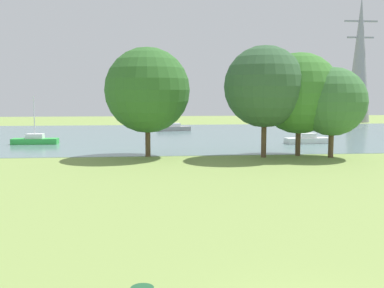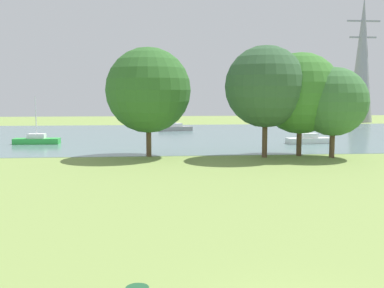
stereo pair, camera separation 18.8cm
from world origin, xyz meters
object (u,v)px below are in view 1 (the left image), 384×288
object	(u,v)px
tree_east_far	(332,102)
electricity_pylon	(360,59)
tree_east_near	(299,93)
sailboat_white	(307,139)
sailboat_green	(35,140)
sailboat_gray	(174,128)
tree_west_far	(147,90)
tree_mid_shore	(265,87)

from	to	relation	value
tree_east_far	electricity_pylon	size ratio (longest dim) A/B	0.32
tree_east_near	electricity_pylon	bearing A→B (deg)	59.41
sailboat_white	tree_east_far	xyz separation A→B (m)	(-1.78, -10.82, 4.25)
electricity_pylon	sailboat_green	bearing A→B (deg)	-146.80
sailboat_gray	electricity_pylon	distance (m)	42.04
tree_west_far	electricity_pylon	world-z (taller)	electricity_pylon
sailboat_gray	electricity_pylon	bearing A→B (deg)	26.10
sailboat_gray	tree_east_near	world-z (taller)	tree_east_near
sailboat_white	tree_east_near	bearing A→B (deg)	-113.90
sailboat_green	tree_east_far	bearing A→B (deg)	-25.14
sailboat_gray	electricity_pylon	world-z (taller)	electricity_pylon
sailboat_gray	tree_east_far	xyz separation A→B (m)	(11.72, -29.26, 4.26)
tree_west_far	sailboat_white	bearing A→B (deg)	26.98
tree_west_far	electricity_pylon	bearing A→B (deg)	48.32
sailboat_gray	tree_east_far	size ratio (longest dim) A/B	0.87
sailboat_white	electricity_pylon	xyz separation A→B (m)	(22.83, 36.24, 11.41)
sailboat_white	sailboat_gray	bearing A→B (deg)	126.21
sailboat_green	sailboat_white	world-z (taller)	sailboat_white
sailboat_white	sailboat_gray	distance (m)	22.85
sailboat_gray	sailboat_white	bearing A→B (deg)	-53.79
sailboat_gray	tree_east_near	size ratio (longest dim) A/B	0.74
sailboat_green	tree_mid_shore	distance (m)	25.72
tree_east_near	sailboat_gray	bearing A→B (deg)	108.37
sailboat_white	tree_east_far	world-z (taller)	tree_east_far
tree_east_far	sailboat_green	bearing A→B (deg)	154.86
sailboat_white	sailboat_green	bearing A→B (deg)	175.89
sailboat_white	tree_east_near	size ratio (longest dim) A/B	0.80
tree_west_far	sailboat_gray	bearing A→B (deg)	82.16
sailboat_green	tree_east_near	distance (m)	28.11
sailboat_green	sailboat_white	bearing A→B (deg)	-4.11
tree_east_near	electricity_pylon	world-z (taller)	electricity_pylon
sailboat_green	sailboat_gray	size ratio (longest dim) A/B	0.77
electricity_pylon	tree_east_near	bearing A→B (deg)	-120.59
tree_mid_shore	tree_east_far	size ratio (longest dim) A/B	1.24
tree_west_far	tree_east_near	world-z (taller)	tree_west_far
sailboat_green	sailboat_gray	distance (m)	22.74
sailboat_white	tree_mid_shore	size ratio (longest dim) A/B	0.76
sailboat_white	electricity_pylon	world-z (taller)	electricity_pylon
sailboat_green	tree_east_near	size ratio (longest dim) A/B	0.57
sailboat_white	electricity_pylon	distance (m)	44.32
tree_mid_shore	tree_east_near	size ratio (longest dim) A/B	1.06
sailboat_green	tree_west_far	xyz separation A→B (m)	(12.08, -10.88, 5.24)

